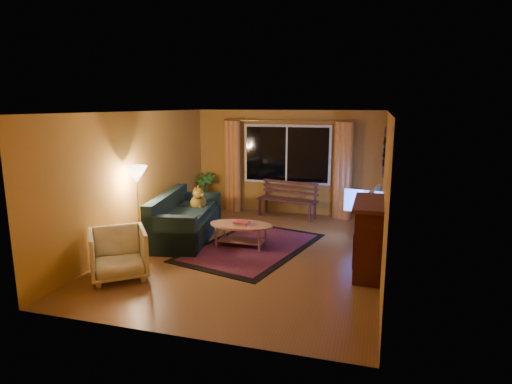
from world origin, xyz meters
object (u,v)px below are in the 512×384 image
(sofa, at_px, (186,216))
(floor_lamp, at_px, (138,208))
(coffee_table, at_px, (241,235))
(tv_console, at_px, (368,228))
(bench, at_px, (287,208))
(armchair, at_px, (118,251))

(sofa, relative_size, floor_lamp, 1.43)
(coffee_table, bearing_deg, tv_console, 26.01)
(bench, distance_m, coffee_table, 2.38)
(bench, xyz_separation_m, tv_console, (1.89, -1.24, 0.03))
(sofa, xyz_separation_m, floor_lamp, (-0.52, -0.88, 0.33))
(bench, distance_m, armchair, 4.59)
(armchair, xyz_separation_m, coffee_table, (1.36, 1.90, -0.20))
(sofa, bearing_deg, bench, 44.01)
(coffee_table, distance_m, tv_console, 2.52)
(floor_lamp, relative_size, coffee_table, 1.29)
(floor_lamp, distance_m, coffee_table, 1.94)
(sofa, height_order, coffee_table, sofa)
(floor_lamp, relative_size, tv_console, 1.33)
(armchair, distance_m, floor_lamp, 1.33)
(armchair, height_order, coffee_table, armchair)
(bench, xyz_separation_m, floor_lamp, (-2.11, -3.02, 0.57))
(bench, height_order, sofa, sofa)
(bench, xyz_separation_m, armchair, (-1.73, -4.25, 0.21))
(sofa, bearing_deg, armchair, -103.29)
(floor_lamp, distance_m, tv_console, 4.40)
(floor_lamp, xyz_separation_m, coffee_table, (1.73, 0.68, -0.56))
(floor_lamp, bearing_deg, armchair, -72.98)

